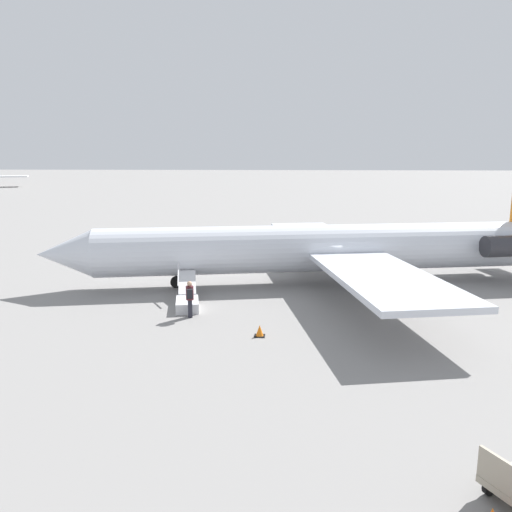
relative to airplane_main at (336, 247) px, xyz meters
name	(u,v)px	position (x,y,z in m)	size (l,w,h in m)	color
ground_plane	(318,283)	(0.99, 0.21, -2.17)	(600.00, 600.00, 0.00)	gray
airplane_main	(336,247)	(0.00, 0.00, 0.00)	(32.37, 24.89, 7.26)	silver
boarding_stairs	(187,300)	(7.77, 5.65, -1.79)	(1.84, 4.14, 1.77)	silver
passenger	(190,297)	(7.28, 7.27, -1.17)	(0.39, 0.56, 1.74)	#23232D
traffic_cone_near_stairs	(260,331)	(3.84, 9.56, -1.95)	(0.45, 0.45, 0.49)	black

